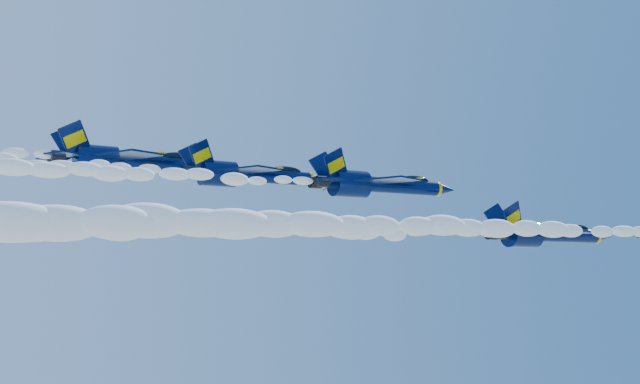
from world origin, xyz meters
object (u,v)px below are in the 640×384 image
jet_second (546,234)px  jet_fourth (248,174)px  jet_third (378,184)px  jet_fifth (133,161)px

jet_second → jet_fourth: (-20.24, 19.97, 6.31)m
jet_third → jet_fifth: (-17.12, 19.74, 3.40)m
jet_second → jet_third: size_ratio=0.93×
jet_third → jet_fourth: bearing=125.5°
jet_second → jet_third: bearing=144.5°
jet_fourth → jet_fifth: (-9.11, 8.51, 1.75)m
jet_fourth → jet_fifth: jet_fifth is taller
jet_fourth → jet_fifth: size_ratio=0.85×
jet_fourth → jet_fifth: bearing=137.0°
jet_third → jet_fourth: (-8.01, 11.23, 1.65)m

